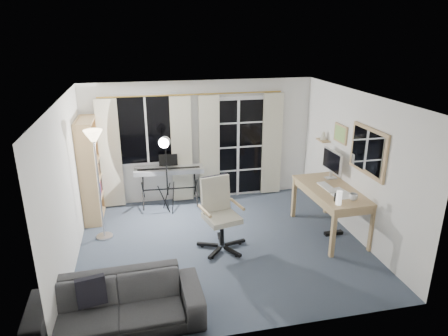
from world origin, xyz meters
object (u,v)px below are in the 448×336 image
Objects in this scene: torchiere_lamp at (95,153)px; monitor at (332,162)px; studio_light at (165,151)px; desk at (331,194)px; office_chair at (218,207)px; keyboard_piano at (169,171)px; bookshelf at (89,173)px; sofa at (117,297)px; mug at (353,196)px.

monitor is (3.96, -0.19, -0.37)m from torchiere_lamp.
desk is (2.63, -1.37, -0.51)m from studio_light.
office_chair is at bearing -170.13° from monitor.
studio_light reaches higher than monitor.
office_chair is at bearing -66.75° from keyboard_piano.
sofa is at bearing -78.81° from bookshelf.
studio_light is at bearing 103.21° from office_chair.
monitor is (0.20, 0.45, 0.41)m from desk.
sofa is at bearing -102.62° from keyboard_piano.
studio_light is at bearing 150.12° from desk.
keyboard_piano is 3.39m from sofa.
office_chair is 8.61× the size of mug.
sofa is (0.54, -3.02, -0.49)m from bookshelf.
sofa is (-0.82, -2.95, -0.84)m from studio_light.
keyboard_piano is at bearing 144.50° from desk.
sofa is at bearing -153.39° from monitor.
monitor is at bearing -12.38° from bookshelf.
bookshelf reaches higher than mug.
monitor is at bearing 84.22° from mug.
office_chair is at bearing 166.48° from mug.
monitor is at bearing -1.41° from office_chair.
monitor reaches higher than sofa.
torchiere_lamp reaches higher than mug.
torchiere_lamp is 1.20× the size of desk.
studio_light is (1.37, -0.07, 0.34)m from bookshelf.
bookshelf reaches higher than torchiere_lamp.
keyboard_piano is 0.58m from studio_light.
studio_light is at bearing 159.58° from monitor.
bookshelf is 2.54m from office_chair.
studio_light reaches higher than keyboard_piano.
studio_light is 3.02m from desk.
bookshelf is at bearing 131.21° from office_chair.
torchiere_lamp is 1.21× the size of studio_light.
sofa is at bearing -82.19° from torchiere_lamp.
keyboard_piano is at bearing 72.85° from sofa.
monitor is 0.98m from mug.
office_chair is 2.10m from mug.
bookshelf is 3.11m from sofa.
monitor is (2.83, -0.92, -0.10)m from studio_light.
desk is at bearing -8.46° from studio_light.
bookshelf is 4.54m from mug.
sofa is at bearing -157.90° from desk.
mug reaches higher than sofa.
studio_light reaches higher than mug.
desk is (4.00, -1.45, -0.17)m from bookshelf.
sofa is (0.30, -2.21, -1.10)m from torchiere_lamp.
mug is (-0.10, -0.95, -0.24)m from monitor.
monitor is (2.76, -1.22, 0.39)m from keyboard_piano.
torchiere_lamp is at bearing -136.52° from keyboard_piano.
office_chair is (2.07, -1.46, -0.21)m from bookshelf.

